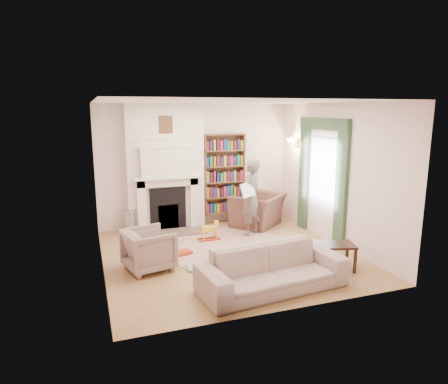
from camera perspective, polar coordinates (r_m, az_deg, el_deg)
name	(u,v)px	position (r m, az deg, el deg)	size (l,w,h in m)	color
floor	(228,255)	(7.57, 0.63, -8.92)	(4.50, 4.50, 0.00)	brown
ceiling	(229,102)	(7.08, 0.68, 12.78)	(4.50, 4.50, 0.00)	white
wall_back	(196,165)	(9.32, -4.07, 3.87)	(4.50, 4.50, 0.00)	silver
wall_front	(288,210)	(5.18, 9.16, -2.59)	(4.50, 4.50, 0.00)	silver
wall_left	(98,189)	(6.78, -17.52, 0.39)	(4.50, 4.50, 0.00)	silver
wall_right	(335,175)	(8.23, 15.57, 2.42)	(4.50, 4.50, 0.00)	silver
fireplace	(165,168)	(8.96, -8.37, 3.37)	(1.70, 0.58, 2.80)	silver
bookcase	(224,174)	(9.42, -0.02, 2.60)	(1.00, 0.24, 1.85)	brown
window	(323,169)	(8.54, 13.98, 3.17)	(0.02, 0.90, 1.30)	silver
curtain_left	(341,187)	(7.99, 16.41, 0.65)	(0.07, 0.32, 2.40)	#2B432E
curtain_right	(304,176)	(9.15, 11.34, 2.25)	(0.07, 0.32, 2.40)	#2B432E
pelmet	(324,124)	(8.43, 14.04, 9.42)	(0.09, 1.70, 0.24)	#2B432E
wall_sconce	(290,144)	(9.32, 9.35, 6.84)	(0.20, 0.24, 0.24)	gold
rug	(222,245)	(8.07, -0.34, -7.55)	(2.57, 1.97, 0.01)	#C8B597
armchair_reading	(258,210)	(9.33, 4.89, -2.57)	(1.14, 1.00, 0.74)	#462C25
armchair_left	(149,249)	(6.91, -10.67, -8.07)	(0.75, 0.77, 0.70)	#AA9B8D
sofa	(272,269)	(6.13, 6.93, -10.84)	(2.24, 0.87, 0.65)	#BCB49B
man_reading	(251,198)	(8.52, 3.82, -0.81)	(0.60, 0.39, 1.65)	#5A4E48
newspaper	(248,190)	(8.23, 3.42, 0.32)	(0.42, 0.02, 0.29)	white
coffee_table	(332,256)	(7.10, 15.23, -8.84)	(0.70, 0.45, 0.45)	#321911
paraffin_heater	(130,222)	(8.93, -13.30, -4.16)	(0.24, 0.24, 0.55)	#9D9FA5
rocking_horse	(209,231)	(8.28, -2.16, -5.59)	(0.47, 0.19, 0.41)	gold
board_game	(197,267)	(6.96, -3.88, -10.61)	(0.35, 0.35, 0.03)	gold
game_box_lid	(182,253)	(7.59, -5.98, -8.63)	(0.33, 0.22, 0.06)	#AE2B13
comic_annuals	(248,259)	(7.29, 3.45, -9.60)	(0.55, 0.40, 0.02)	red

